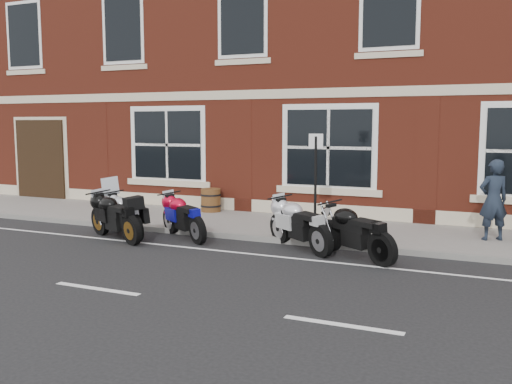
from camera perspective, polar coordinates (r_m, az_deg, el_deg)
ground at (r=11.90m, az=-6.30°, el=-5.84°), size 80.00×80.00×0.00m
sidewalk at (r=14.50m, az=-0.29°, el=-3.25°), size 30.00×3.00×0.12m
kerb at (r=13.10m, az=-3.15°, el=-4.35°), size 30.00×0.16×0.12m
pub_building at (r=21.59m, az=8.28°, el=15.86°), size 24.00×12.00×12.00m
moto_touring_silver at (r=13.62m, az=-13.00°, el=-2.02°), size 1.78×1.21×1.34m
moto_sport_red at (r=13.08m, az=-7.22°, el=-2.33°), size 1.78×1.24×0.92m
moto_sport_black at (r=13.24m, az=-13.89°, el=-2.26°), size 2.00×1.02×0.96m
moto_sport_silver at (r=11.88m, az=4.40°, el=-3.09°), size 1.82×1.40×0.97m
moto_naked_black at (r=11.23m, az=9.79°, el=-3.76°), size 1.88×1.29×0.97m
pedestrian_left at (r=13.15m, az=22.65°, el=-0.73°), size 0.76×0.67×1.74m
barrel_planter at (r=16.20m, az=-4.54°, el=-0.81°), size 0.59×0.59×0.65m
parking_sign at (r=12.89m, az=5.97°, el=1.57°), size 0.32×0.07×2.26m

